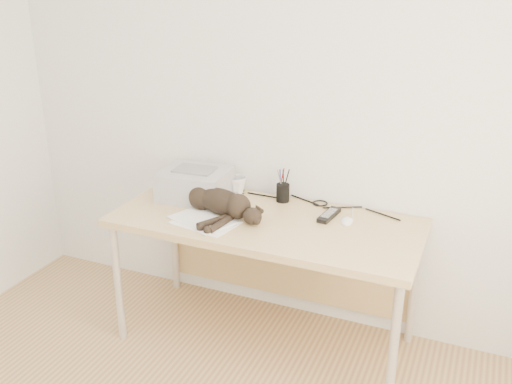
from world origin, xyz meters
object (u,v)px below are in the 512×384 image
at_px(mug, 237,185).
at_px(mouse, 347,219).
at_px(desk, 271,236).
at_px(cat, 218,202).
at_px(pen_cup, 283,192).
at_px(printer, 195,184).

height_order(mug, mouse, mug).
bearing_deg(desk, mouse, 6.59).
height_order(cat, mouse, cat).
height_order(cat, mug, cat).
bearing_deg(pen_cup, printer, -162.99).
xyz_separation_m(desk, mug, (-0.29, 0.19, 0.18)).
bearing_deg(mug, cat, -84.42).
bearing_deg(mug, printer, -140.61).
xyz_separation_m(desk, printer, (-0.48, 0.04, 0.22)).
bearing_deg(mouse, mug, 160.27).
bearing_deg(mouse, printer, 172.84).
relative_size(mug, pen_cup, 0.58).
distance_m(printer, mug, 0.25).
distance_m(printer, cat, 0.27).
distance_m(printer, mouse, 0.88).
xyz_separation_m(printer, pen_cup, (0.47, 0.14, -0.03)).
relative_size(desk, pen_cup, 8.45).
height_order(desk, mug, mug).
bearing_deg(pen_cup, cat, -130.70).
distance_m(cat, pen_cup, 0.39).
bearing_deg(mouse, desk, 178.96).
height_order(mug, pen_cup, pen_cup).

